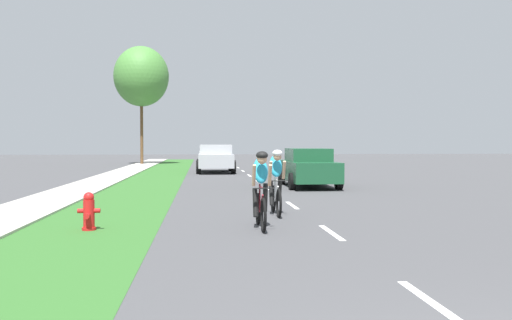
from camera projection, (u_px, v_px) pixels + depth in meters
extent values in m
plane|color=#424244|center=(262.00, 184.00, 22.88)|extent=(120.00, 120.00, 0.00)
cube|color=#2D6026|center=(147.00, 185.00, 22.42)|extent=(2.76, 70.00, 0.01)
cube|color=#B2ADA3|center=(89.00, 186.00, 22.19)|extent=(1.88, 70.00, 0.10)
cube|color=white|center=(432.00, 302.00, 5.97)|extent=(0.12, 1.80, 0.01)
cube|color=white|center=(331.00, 232.00, 10.61)|extent=(0.12, 1.80, 0.01)
cube|color=white|center=(292.00, 205.00, 15.25)|extent=(0.12, 1.80, 0.01)
cube|color=white|center=(271.00, 191.00, 19.90)|extent=(0.12, 1.80, 0.01)
cube|color=white|center=(258.00, 182.00, 24.54)|extent=(0.12, 1.80, 0.01)
cube|color=white|center=(249.00, 175.00, 29.18)|extent=(0.12, 1.80, 0.01)
cube|color=white|center=(243.00, 171.00, 33.82)|extent=(0.12, 1.80, 0.01)
cube|color=white|center=(238.00, 168.00, 38.46)|extent=(0.12, 1.80, 0.01)
cube|color=white|center=(234.00, 165.00, 43.11)|extent=(0.12, 1.80, 0.01)
cube|color=white|center=(231.00, 163.00, 47.75)|extent=(0.12, 1.80, 0.01)
cube|color=white|center=(229.00, 161.00, 52.39)|extent=(0.12, 1.80, 0.01)
cylinder|color=red|center=(89.00, 229.00, 10.91)|extent=(0.28, 0.27, 0.06)
cylinder|color=red|center=(89.00, 214.00, 10.90)|extent=(0.22, 0.22, 0.55)
sphere|color=red|center=(89.00, 197.00, 10.89)|extent=(0.21, 0.21, 0.21)
cylinder|color=red|center=(81.00, 211.00, 10.88)|extent=(0.12, 0.09, 0.09)
cylinder|color=red|center=(97.00, 211.00, 10.91)|extent=(0.12, 0.09, 0.09)
cylinder|color=red|center=(87.00, 216.00, 10.73)|extent=(0.11, 0.14, 0.11)
torus|color=black|center=(258.00, 209.00, 11.66)|extent=(0.06, 0.68, 0.68)
torus|color=black|center=(263.00, 215.00, 10.63)|extent=(0.06, 0.68, 0.68)
cylinder|color=maroon|center=(261.00, 203.00, 11.04)|extent=(0.04, 0.59, 0.43)
cylinder|color=maroon|center=(260.00, 197.00, 11.32)|extent=(0.04, 0.04, 0.55)
cylinder|color=maroon|center=(261.00, 187.00, 11.08)|extent=(0.03, 0.55, 0.03)
cylinder|color=black|center=(263.00, 188.00, 10.63)|extent=(0.42, 0.02, 0.02)
ellipsoid|color=#26A5CC|center=(261.00, 171.00, 11.14)|extent=(0.30, 0.54, 0.63)
sphere|color=tan|center=(262.00, 159.00, 10.85)|extent=(0.20, 0.20, 0.20)
ellipsoid|color=black|center=(262.00, 155.00, 10.85)|extent=(0.24, 0.28, 0.16)
cylinder|color=tan|center=(254.00, 175.00, 10.85)|extent=(0.07, 0.26, 0.45)
cylinder|color=tan|center=(270.00, 175.00, 10.88)|extent=(0.07, 0.26, 0.45)
cylinder|color=black|center=(255.00, 202.00, 11.23)|extent=(0.10, 0.30, 0.60)
cylinder|color=black|center=(265.00, 198.00, 11.20)|extent=(0.10, 0.25, 0.61)
torus|color=black|center=(273.00, 199.00, 13.76)|extent=(0.06, 0.68, 0.68)
torus|color=black|center=(279.00, 203.00, 12.72)|extent=(0.06, 0.68, 0.68)
cylinder|color=silver|center=(276.00, 194.00, 13.14)|extent=(0.04, 0.59, 0.43)
cylinder|color=silver|center=(275.00, 189.00, 13.41)|extent=(0.04, 0.04, 0.55)
cylinder|color=silver|center=(276.00, 180.00, 13.17)|extent=(0.03, 0.55, 0.03)
cylinder|color=black|center=(279.00, 181.00, 12.73)|extent=(0.42, 0.02, 0.02)
ellipsoid|color=#26A5CC|center=(276.00, 166.00, 13.23)|extent=(0.30, 0.54, 0.63)
sphere|color=tan|center=(277.00, 157.00, 12.95)|extent=(0.20, 0.20, 0.20)
ellipsoid|color=white|center=(277.00, 153.00, 12.94)|extent=(0.24, 0.28, 0.16)
cylinder|color=tan|center=(271.00, 170.00, 12.94)|extent=(0.07, 0.26, 0.45)
cylinder|color=tan|center=(284.00, 170.00, 12.97)|extent=(0.07, 0.26, 0.45)
cylinder|color=black|center=(271.00, 193.00, 13.32)|extent=(0.10, 0.30, 0.60)
cylinder|color=black|center=(280.00, 189.00, 13.29)|extent=(0.10, 0.25, 0.61)
cube|color=#194C2D|center=(309.00, 171.00, 21.63)|extent=(1.76, 4.30, 0.76)
cube|color=#194C2D|center=(308.00, 155.00, 21.76)|extent=(1.55, 2.24, 0.52)
cube|color=#1E2833|center=(313.00, 156.00, 20.80)|extent=(1.44, 0.08, 0.44)
cylinder|color=black|center=(292.00, 181.00, 20.23)|extent=(0.22, 0.64, 0.64)
cylinder|color=black|center=(339.00, 181.00, 20.40)|extent=(0.22, 0.64, 0.64)
cylinder|color=black|center=(282.00, 177.00, 22.88)|extent=(0.22, 0.64, 0.64)
cylinder|color=black|center=(323.00, 177.00, 23.05)|extent=(0.22, 0.64, 0.64)
cube|color=#A5A8AD|center=(215.00, 160.00, 32.21)|extent=(1.96, 5.10, 0.76)
cube|color=#A5A8AD|center=(216.00, 150.00, 31.43)|extent=(1.80, 1.78, 0.64)
cube|color=#1E2833|center=(216.00, 151.00, 30.72)|extent=(1.67, 0.08, 0.52)
cube|color=#A5A8AD|center=(200.00, 155.00, 33.13)|extent=(0.08, 2.80, 0.40)
cube|color=#A5A8AD|center=(230.00, 155.00, 33.31)|extent=(0.08, 2.80, 0.40)
cube|color=#A5A8AD|center=(214.00, 154.00, 34.70)|extent=(1.80, 0.08, 0.40)
cylinder|color=black|center=(199.00, 167.00, 30.61)|extent=(0.26, 0.76, 0.76)
cylinder|color=black|center=(233.00, 167.00, 30.80)|extent=(0.26, 0.76, 0.76)
cylinder|color=black|center=(199.00, 165.00, 33.65)|extent=(0.26, 0.76, 0.76)
cylinder|color=black|center=(231.00, 165.00, 33.84)|extent=(0.26, 0.76, 0.76)
cylinder|color=brown|center=(142.00, 131.00, 44.14)|extent=(0.24, 0.24, 5.34)
ellipsoid|color=#478438|center=(141.00, 76.00, 44.00)|extent=(4.39, 4.39, 4.83)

